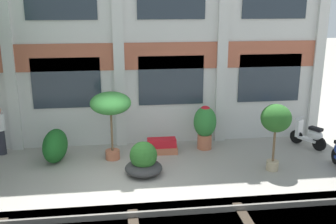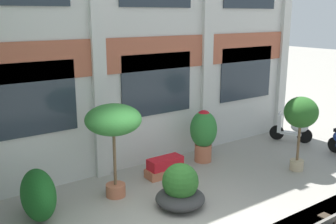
{
  "view_description": "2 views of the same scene",
  "coord_description": "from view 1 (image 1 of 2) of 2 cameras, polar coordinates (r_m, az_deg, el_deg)",
  "views": [
    {
      "loc": [
        -0.04,
        -10.13,
        4.92
      ],
      "look_at": [
        1.48,
        1.71,
        1.5
      ],
      "focal_mm": 42.0,
      "sensor_mm": 36.0,
      "label": 1
    },
    {
      "loc": [
        -4.23,
        -5.84,
        4.12
      ],
      "look_at": [
        0.63,
        0.95,
        2.04
      ],
      "focal_mm": 42.0,
      "sensor_mm": 36.0,
      "label": 2
    }
  ],
  "objects": [
    {
      "name": "potted_plant_glazed_jar",
      "position": [
        13.33,
        5.38,
        -1.72
      ],
      "size": [
        0.77,
        0.77,
        1.51
      ],
      "color": "#B76647",
      "rests_on": "ground"
    },
    {
      "name": "potted_plant_square_trough",
      "position": [
        13.08,
        -0.92,
        -5.0
      ],
      "size": [
        1.06,
        0.49,
        0.5
      ],
      "color": "#B76647",
      "rests_on": "ground"
    },
    {
      "name": "potted_plant_tall_urn",
      "position": [
        12.27,
        -8.32,
        0.87
      ],
      "size": [
        1.27,
        1.27,
        2.19
      ],
      "color": "#B76647",
      "rests_on": "ground"
    },
    {
      "name": "ground_plane",
      "position": [
        11.26,
        -6.48,
        -10.05
      ],
      "size": [
        80.0,
        80.0,
        0.0
      ],
      "primitive_type": "plane",
      "color": "#9E998E"
    },
    {
      "name": "apartment_facade",
      "position": [
        13.43,
        -7.35,
        13.48
      ],
      "size": [
        14.45,
        0.64,
        8.79
      ],
      "color": "silver",
      "rests_on": "ground"
    },
    {
      "name": "potted_plant_wide_bowl",
      "position": [
        11.51,
        -3.57,
        -7.16
      ],
      "size": [
        1.1,
        1.1,
        1.0
      ],
      "color": "#333333",
      "rests_on": "ground"
    },
    {
      "name": "scooter_near_curb",
      "position": [
        14.37,
        19.88,
        -3.2
      ],
      "size": [
        0.81,
        1.24,
        0.98
      ],
      "rotation": [
        0.0,
        0.0,
        2.1
      ],
      "color": "black",
      "rests_on": "ground"
    },
    {
      "name": "topiary_hedge",
      "position": [
        12.84,
        -16.05,
        -4.74
      ],
      "size": [
        0.9,
        1.43,
        1.04
      ],
      "primitive_type": "ellipsoid",
      "rotation": [
        0.0,
        0.0,
        4.56
      ],
      "color": "#19561E",
      "rests_on": "ground"
    },
    {
      "name": "potted_plant_low_pan",
      "position": [
        11.81,
        15.38,
        -1.27
      ],
      "size": [
        0.89,
        0.89,
        2.04
      ],
      "color": "tan",
      "rests_on": "ground"
    },
    {
      "name": "resident_by_doorway",
      "position": [
        13.91,
        -23.2,
        -2.33
      ],
      "size": [
        0.34,
        0.53,
        1.61
      ],
      "rotation": [
        0.0,
        0.0,
        -0.12
      ],
      "color": "#282833",
      "rests_on": "ground"
    }
  ]
}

